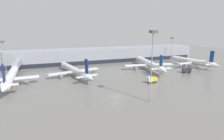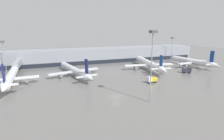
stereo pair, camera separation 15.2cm
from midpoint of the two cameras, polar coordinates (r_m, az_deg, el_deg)
ground_plane at (r=58.27m, az=1.25°, el=-8.66°), size 320.00×320.00×0.00m
terminal_building at (r=115.31m, az=-9.71°, el=4.61°), size 160.00×30.72×9.00m
parked_jet_0 at (r=97.55m, az=12.05°, el=2.03°), size 27.46×40.34×9.76m
parked_jet_1 at (r=84.02m, az=-12.06°, el=-0.09°), size 24.41×38.11×9.95m
parked_jet_2 at (r=112.05m, az=24.83°, el=2.57°), size 22.42×33.45×10.51m
parked_jet_3 at (r=78.49m, az=-30.24°, el=-2.13°), size 20.87×34.85×10.76m
service_truck_0 at (r=73.71m, az=12.96°, el=-2.99°), size 4.43×2.06×2.62m
service_truck_1 at (r=95.38m, az=23.27°, el=0.07°), size 4.56×3.60×2.77m
traffic_cone_0 at (r=83.24m, az=20.70°, el=-2.44°), size 0.48×0.48×0.71m
traffic_cone_1 at (r=78.17m, az=-29.26°, el=-4.32°), size 0.49×0.49×0.73m
apron_light_mast_1 at (r=102.76m, az=-31.98°, el=6.35°), size 1.80×1.80×15.91m
apron_light_mast_2 at (r=128.54m, az=19.08°, el=8.66°), size 1.80×1.80×15.82m
apron_light_mast_3 at (r=51.28m, az=13.12°, el=7.09°), size 1.80×1.80×21.44m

